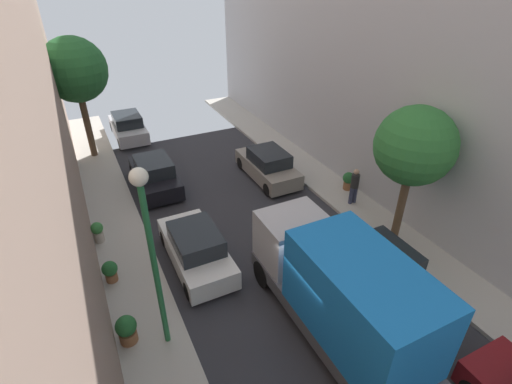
{
  "coord_description": "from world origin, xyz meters",
  "views": [
    {
      "loc": [
        -5.56,
        -6.54,
        9.74
      ],
      "look_at": [
        1.17,
        7.1,
        0.5
      ],
      "focal_mm": 27.02,
      "sensor_mm": 36.0,
      "label": 1
    }
  ],
  "objects_px": {
    "pedestrian": "(354,185)",
    "street_tree_0": "(74,70)",
    "parked_car_left_2": "(196,249)",
    "potted_plant_4": "(98,231)",
    "delivery_truck": "(340,290)",
    "parked_car_right_2": "(380,265)",
    "street_tree_1": "(415,147)",
    "parked_car_right_3": "(268,166)",
    "parked_car_left_4": "(128,127)",
    "lamp_post": "(150,239)",
    "potted_plant_1": "(348,180)",
    "parked_car_left_3": "(155,174)",
    "potted_plant_5": "(110,271)",
    "potted_plant_3": "(127,329)"
  },
  "relations": [
    {
      "from": "potted_plant_3",
      "to": "potted_plant_5",
      "type": "relative_size",
      "value": 1.17
    },
    {
      "from": "delivery_truck",
      "to": "potted_plant_5",
      "type": "distance_m",
      "value": 7.76
    },
    {
      "from": "parked_car_left_4",
      "to": "potted_plant_1",
      "type": "relative_size",
      "value": 4.75
    },
    {
      "from": "parked_car_left_2",
      "to": "potted_plant_5",
      "type": "xyz_separation_m",
      "value": [
        -2.98,
        0.34,
        -0.13
      ]
    },
    {
      "from": "parked_car_right_3",
      "to": "pedestrian",
      "type": "relative_size",
      "value": 2.44
    },
    {
      "from": "parked_car_right_3",
      "to": "potted_plant_5",
      "type": "bearing_deg",
      "value": -152.82
    },
    {
      "from": "parked_car_left_3",
      "to": "parked_car_right_2",
      "type": "xyz_separation_m",
      "value": [
        5.4,
        -9.92,
        0.0
      ]
    },
    {
      "from": "street_tree_0",
      "to": "lamp_post",
      "type": "bearing_deg",
      "value": -88.26
    },
    {
      "from": "potted_plant_4",
      "to": "potted_plant_3",
      "type": "bearing_deg",
      "value": -88.24
    },
    {
      "from": "street_tree_1",
      "to": "potted_plant_1",
      "type": "relative_size",
      "value": 6.19
    },
    {
      "from": "parked_car_left_2",
      "to": "parked_car_right_2",
      "type": "relative_size",
      "value": 1.0
    },
    {
      "from": "parked_car_left_4",
      "to": "delivery_truck",
      "type": "relative_size",
      "value": 0.64
    },
    {
      "from": "parked_car_left_2",
      "to": "parked_car_right_3",
      "type": "distance_m",
      "value": 7.12
    },
    {
      "from": "parked_car_left_3",
      "to": "street_tree_1",
      "type": "height_order",
      "value": "street_tree_1"
    },
    {
      "from": "potted_plant_1",
      "to": "potted_plant_3",
      "type": "xyz_separation_m",
      "value": [
        -11.16,
        -4.19,
        0.0
      ]
    },
    {
      "from": "parked_car_left_2",
      "to": "parked_car_left_4",
      "type": "xyz_separation_m",
      "value": [
        0.0,
        13.19,
        0.0
      ]
    },
    {
      "from": "pedestrian",
      "to": "potted_plant_4",
      "type": "xyz_separation_m",
      "value": [
        -10.75,
        2.16,
        -0.45
      ]
    },
    {
      "from": "parked_car_left_3",
      "to": "lamp_post",
      "type": "xyz_separation_m",
      "value": [
        -1.9,
        -9.18,
        3.16
      ]
    },
    {
      "from": "parked_car_left_3",
      "to": "delivery_truck",
      "type": "bearing_deg",
      "value": -76.29
    },
    {
      "from": "parked_car_right_2",
      "to": "street_tree_1",
      "type": "relative_size",
      "value": 0.77
    },
    {
      "from": "parked_car_right_2",
      "to": "lamp_post",
      "type": "xyz_separation_m",
      "value": [
        -7.3,
        0.74,
        3.16
      ]
    },
    {
      "from": "parked_car_left_4",
      "to": "pedestrian",
      "type": "height_order",
      "value": "pedestrian"
    },
    {
      "from": "parked_car_left_4",
      "to": "pedestrian",
      "type": "distance_m",
      "value": 14.71
    },
    {
      "from": "parked_car_left_3",
      "to": "parked_car_right_3",
      "type": "xyz_separation_m",
      "value": [
        5.4,
        -1.62,
        0.0
      ]
    },
    {
      "from": "parked_car_right_2",
      "to": "potted_plant_4",
      "type": "distance_m",
      "value": 10.67
    },
    {
      "from": "potted_plant_5",
      "to": "delivery_truck",
      "type": "bearing_deg",
      "value": -42.12
    },
    {
      "from": "street_tree_1",
      "to": "potted_plant_1",
      "type": "distance_m",
      "value": 5.41
    },
    {
      "from": "street_tree_0",
      "to": "street_tree_1",
      "type": "xyz_separation_m",
      "value": [
        9.76,
        -13.44,
        -0.69
      ]
    },
    {
      "from": "parked_car_left_3",
      "to": "street_tree_0",
      "type": "distance_m",
      "value": 6.85
    },
    {
      "from": "street_tree_0",
      "to": "potted_plant_5",
      "type": "xyz_separation_m",
      "value": [
        -0.66,
        -10.85,
        -4.3
      ]
    },
    {
      "from": "parked_car_left_2",
      "to": "potted_plant_4",
      "type": "xyz_separation_m",
      "value": [
        -3.08,
        2.81,
        -0.1
      ]
    },
    {
      "from": "street_tree_1",
      "to": "parked_car_right_3",
      "type": "bearing_deg",
      "value": 106.39
    },
    {
      "from": "street_tree_0",
      "to": "potted_plant_4",
      "type": "distance_m",
      "value": 9.43
    },
    {
      "from": "parked_car_right_3",
      "to": "parked_car_left_4",
      "type": "bearing_deg",
      "value": 122.29
    },
    {
      "from": "pedestrian",
      "to": "parked_car_right_2",
      "type": "bearing_deg",
      "value": -117.76
    },
    {
      "from": "potted_plant_3",
      "to": "parked_car_right_2",
      "type": "bearing_deg",
      "value": -8.23
    },
    {
      "from": "lamp_post",
      "to": "street_tree_0",
      "type": "bearing_deg",
      "value": 91.74
    },
    {
      "from": "parked_car_left_2",
      "to": "potted_plant_4",
      "type": "bearing_deg",
      "value": 137.7
    },
    {
      "from": "pedestrian",
      "to": "potted_plant_5",
      "type": "height_order",
      "value": "pedestrian"
    },
    {
      "from": "pedestrian",
      "to": "street_tree_0",
      "type": "distance_m",
      "value": 15.02
    },
    {
      "from": "delivery_truck",
      "to": "lamp_post",
      "type": "relative_size",
      "value": 1.16
    },
    {
      "from": "parked_car_left_3",
      "to": "street_tree_0",
      "type": "relative_size",
      "value": 0.65
    },
    {
      "from": "parked_car_left_3",
      "to": "potted_plant_1",
      "type": "height_order",
      "value": "parked_car_left_3"
    },
    {
      "from": "delivery_truck",
      "to": "street_tree_0",
      "type": "xyz_separation_m",
      "value": [
        -5.03,
        15.99,
        3.1
      ]
    },
    {
      "from": "parked_car_left_4",
      "to": "pedestrian",
      "type": "xyz_separation_m",
      "value": [
        7.67,
        -12.54,
        0.35
      ]
    },
    {
      "from": "street_tree_0",
      "to": "parked_car_right_2",
      "type": "bearing_deg",
      "value": -62.5
    },
    {
      "from": "parked_car_left_2",
      "to": "street_tree_1",
      "type": "distance_m",
      "value": 8.51
    },
    {
      "from": "potted_plant_3",
      "to": "potted_plant_5",
      "type": "distance_m",
      "value": 2.79
    },
    {
      "from": "parked_car_left_2",
      "to": "street_tree_0",
      "type": "relative_size",
      "value": 0.65
    },
    {
      "from": "lamp_post",
      "to": "parked_car_left_3",
      "type": "bearing_deg",
      "value": 78.31
    }
  ]
}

